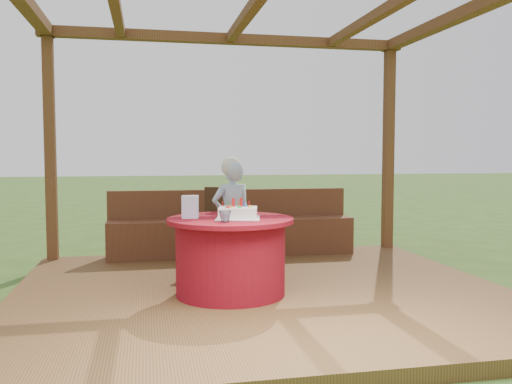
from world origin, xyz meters
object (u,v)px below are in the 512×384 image
(table, at_px, (230,256))
(gift_bag, at_px, (190,207))
(bench, at_px, (232,234))
(drinking_glass, at_px, (225,216))
(chair, at_px, (223,223))
(elderly_woman, at_px, (232,215))
(birthday_cake, at_px, (238,212))

(table, xyz_separation_m, gift_bag, (-0.35, 0.04, 0.44))
(bench, xyz_separation_m, drinking_glass, (-0.40, -2.15, 0.47))
(gift_bag, height_order, drinking_glass, gift_bag)
(gift_bag, bearing_deg, bench, 81.07)
(table, relative_size, chair, 1.27)
(table, bearing_deg, elderly_woman, 80.25)
(bench, height_order, birthday_cake, birthday_cake)
(bench, distance_m, elderly_woman, 1.14)
(bench, relative_size, birthday_cake, 6.69)
(table, height_order, elderly_woman, elderly_woman)
(chair, relative_size, gift_bag, 4.41)
(birthday_cake, bearing_deg, elderly_woman, 84.81)
(table, relative_size, gift_bag, 5.58)
(table, height_order, drinking_glass, drinking_glass)
(elderly_woman, bearing_deg, table, -99.75)
(bench, relative_size, table, 2.69)
(bench, bearing_deg, drinking_glass, -100.52)
(drinking_glass, bearing_deg, chair, 82.54)
(bench, xyz_separation_m, birthday_cake, (-0.25, -1.92, 0.47))
(chair, height_order, gift_bag, gift_bag)
(bench, xyz_separation_m, gift_bag, (-0.66, -1.82, 0.52))
(bench, height_order, gift_bag, gift_bag)
(bench, height_order, chair, chair)
(bench, relative_size, drinking_glass, 29.22)
(elderly_woman, bearing_deg, birthday_cake, -95.19)
(table, distance_m, elderly_woman, 0.85)
(elderly_woman, relative_size, gift_bag, 6.11)
(drinking_glass, bearing_deg, birthday_cake, 57.78)
(table, relative_size, elderly_woman, 0.91)
(table, height_order, gift_bag, gift_bag)
(bench, distance_m, table, 1.89)
(elderly_woman, bearing_deg, bench, 80.70)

